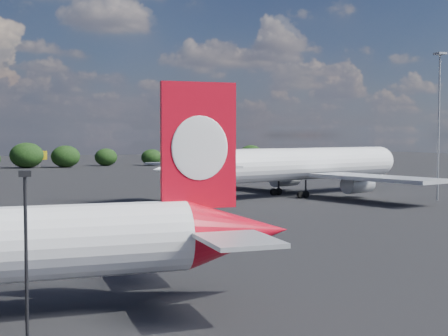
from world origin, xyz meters
name	(u,v)px	position (x,y,z in m)	size (l,w,h in m)	color
ground	(10,208)	(0.00, 60.00, 0.00)	(500.00, 500.00, 0.00)	black
china_southern_airliner	(293,165)	(47.25, 61.73, 5.49)	(54.16, 51.96, 18.03)	white
apron_lamp_post	(26,257)	(-0.64, -7.25, 5.20)	(0.55, 0.30, 9.13)	black
floodlight_mast_near	(439,106)	(66.46, 47.24, 15.46)	(1.60, 1.60, 24.21)	#979BA0
billboard_yellow	(39,156)	(12.00, 182.00, 3.87)	(5.00, 0.30, 5.50)	yellow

